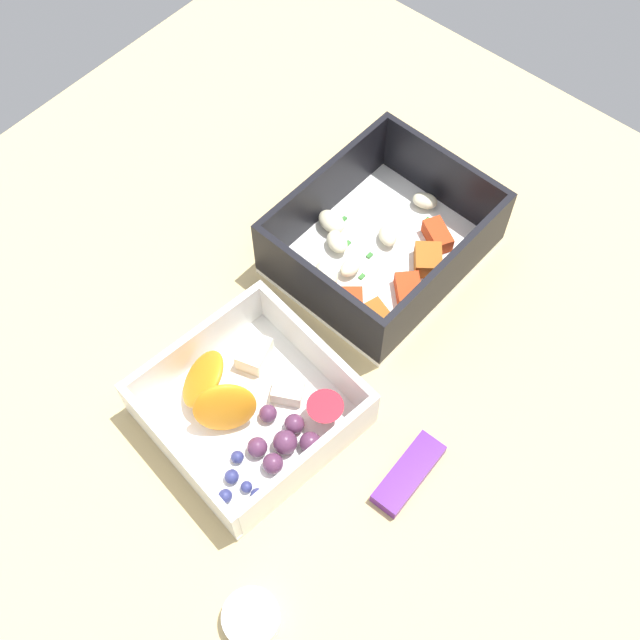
# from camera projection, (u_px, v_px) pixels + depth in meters

# --- Properties ---
(table_surface) EXTENTS (0.80, 0.80, 0.02)m
(table_surface) POSITION_uv_depth(u_px,v_px,m) (314.00, 343.00, 0.70)
(table_surface) COLOR tan
(table_surface) RESTS_ON ground
(pasta_container) EXTENTS (0.18, 0.15, 0.07)m
(pasta_container) POSITION_uv_depth(u_px,v_px,m) (382.00, 245.00, 0.71)
(pasta_container) COLOR white
(pasta_container) RESTS_ON table_surface
(fruit_bowl) EXTENTS (0.16, 0.16, 0.06)m
(fruit_bowl) POSITION_uv_depth(u_px,v_px,m) (251.00, 408.00, 0.64)
(fruit_bowl) COLOR white
(fruit_bowl) RESTS_ON table_surface
(candy_bar) EXTENTS (0.07, 0.03, 0.01)m
(candy_bar) POSITION_uv_depth(u_px,v_px,m) (409.00, 474.00, 0.62)
(candy_bar) COLOR #51197A
(candy_bar) RESTS_ON table_surface
(paper_cup_liner) EXTENTS (0.04, 0.04, 0.01)m
(paper_cup_liner) POSITION_uv_depth(u_px,v_px,m) (251.00, 618.00, 0.56)
(paper_cup_liner) COLOR white
(paper_cup_liner) RESTS_ON table_surface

